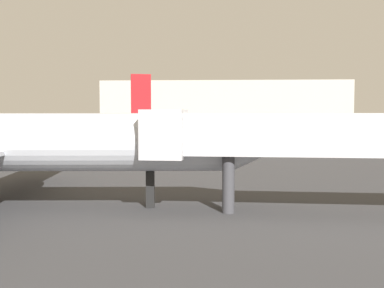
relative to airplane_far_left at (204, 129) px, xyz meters
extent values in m
cylinder|color=silver|center=(-9.83, -40.89, 0.68)|extent=(27.56, 6.01, 3.45)
cone|color=silver|center=(5.68, -39.43, 0.68)|extent=(4.11, 3.80, 3.45)
cylinder|color=#4C4C54|center=(-10.88, -35.61, -0.01)|extent=(3.17, 2.08, 1.81)
cube|color=black|center=(-1.12, -40.07, -2.15)|extent=(0.55, 0.55, 2.22)
cylinder|color=white|center=(0.20, 0.07, 0.00)|extent=(19.49, 9.40, 3.27)
cone|color=white|center=(11.12, 3.81, 0.00)|extent=(4.46, 4.25, 3.27)
cone|color=white|center=(-10.71, -3.67, 0.00)|extent=(4.46, 4.25, 3.27)
cube|color=white|center=(-0.72, -0.25, -0.49)|extent=(9.67, 19.27, 0.20)
cube|color=white|center=(-8.62, -2.95, 0.32)|extent=(4.14, 7.24, 0.13)
cube|color=red|center=(-8.23, -2.82, 4.46)|extent=(2.59, 1.10, 5.67)
cylinder|color=#4C4C54|center=(-1.34, 3.38, -0.66)|extent=(2.84, 2.22, 1.49)
cylinder|color=#4C4C54|center=(1.01, -3.49, -0.66)|extent=(2.84, 2.22, 1.49)
cube|color=black|center=(6.10, 2.09, -2.45)|extent=(0.53, 0.53, 1.63)
cube|color=black|center=(-1.26, 1.32, -2.45)|extent=(0.53, 0.53, 1.63)
cube|color=black|center=(-0.18, -1.82, -2.45)|extent=(0.53, 0.53, 1.63)
cube|color=silver|center=(9.86, -41.64, 1.23)|extent=(18.00, 2.28, 2.40)
cube|color=silver|center=(-0.11, -41.26, 1.23)|extent=(2.50, 2.89, 2.80)
cylinder|color=#3F3F44|center=(3.58, -41.40, -1.62)|extent=(0.70, 0.70, 3.29)
cube|color=beige|center=(1.90, 72.00, 3.39)|extent=(63.79, 24.41, 13.30)
camera|label=1|loc=(3.76, -70.66, 2.62)|focal=48.44mm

